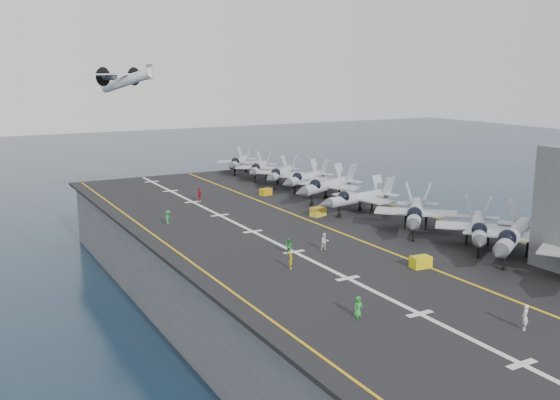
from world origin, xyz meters
TOP-DOWN VIEW (x-y plane):
  - ground at (0.00, 0.00)m, footprint 500.00×500.00m
  - hull at (0.00, 0.00)m, footprint 36.00×90.00m
  - flight_deck at (0.00, 0.00)m, footprint 38.00×92.00m
  - foul_line at (3.00, 0.00)m, footprint 0.35×90.00m
  - landing_centerline at (-6.00, 0.00)m, footprint 0.50×90.00m
  - deck_edge_port at (-17.00, 0.00)m, footprint 0.25×90.00m
  - deck_edge_stbd at (18.50, 0.00)m, footprint 0.25×90.00m
  - fighter_jet_1 at (12.45, -23.06)m, footprint 17.90×16.17m
  - fighter_jet_2 at (12.49, -18.31)m, footprint 16.35×16.33m
  - fighter_jet_3 at (11.02, -9.73)m, footprint 17.28×17.45m
  - fighter_jet_4 at (11.09, 1.81)m, footprint 14.83×11.25m
  - fighter_jet_5 at (11.88, 10.96)m, footprint 17.18×14.76m
  - fighter_jet_6 at (13.28, 19.34)m, footprint 16.06×14.49m
  - fighter_jet_7 at (12.19, 25.63)m, footprint 15.56×15.35m
  - fighter_jet_8 at (11.75, 32.98)m, footprint 14.85×15.48m
  - tow_cart_a at (2.22, -20.74)m, footprint 2.05×1.45m
  - tow_cart_b at (5.40, 3.21)m, footprint 2.30×1.84m
  - tow_cart_c at (5.94, 19.39)m, footprint 2.01×1.58m
  - crew_0 at (-10.67, -28.07)m, footprint 1.10×0.81m
  - crew_1 at (-9.18, -14.82)m, footprint 1.08×1.24m
  - crew_2 at (-6.90, -10.41)m, footprint 1.01×1.18m
  - crew_3 at (-13.71, 8.60)m, footprint 1.21×1.28m
  - crew_4 at (-4.83, 20.25)m, footprint 1.42×1.42m
  - crew_6 at (-1.19, -36.13)m, footprint 1.35×1.40m
  - crew_7 at (-2.74, -11.02)m, footprint 1.19×0.82m
  - transport_plane at (-6.16, 52.00)m, footprint 23.40×21.12m
  - fighter_jet_9 at (11.75, 41.48)m, footprint 14.85×15.48m

SIDE VIEW (x-z plane):
  - ground at x=0.00m, z-range 0.00..0.00m
  - hull at x=0.00m, z-range 0.00..10.00m
  - flight_deck at x=0.00m, z-range 10.00..10.40m
  - foul_line at x=3.00m, z-range 10.41..10.43m
  - landing_centerline at x=-6.00m, z-range 10.41..10.43m
  - deck_edge_port at x=-17.00m, z-range 10.41..10.43m
  - deck_edge_stbd at x=18.50m, z-range 10.41..10.43m
  - tow_cart_c at x=5.94m, z-range 10.40..11.46m
  - tow_cart_a at x=2.22m, z-range 10.40..11.56m
  - tow_cart_b at x=5.40m, z-range 10.40..11.60m
  - crew_2 at x=-6.90m, z-range 10.40..12.05m
  - crew_0 at x=-10.67m, z-range 10.40..12.09m
  - crew_1 at x=-9.18m, z-range 10.40..12.13m
  - crew_3 at x=-13.71m, z-range 10.40..12.17m
  - crew_7 at x=-2.74m, z-range 10.40..12.33m
  - crew_6 at x=-1.19m, z-range 10.40..12.35m
  - crew_4 at x=-4.83m, z-range 10.40..12.41m
  - fighter_jet_8 at x=11.75m, z-range 10.40..14.89m
  - fighter_jet_9 at x=11.75m, z-range 10.40..14.89m
  - fighter_jet_7 at x=12.19m, z-range 10.40..14.96m
  - fighter_jet_6 at x=13.28m, z-range 10.40..15.05m
  - fighter_jet_4 at x=11.09m, z-range 10.40..15.06m
  - fighter_jet_2 at x=12.49m, z-range 10.40..15.21m
  - fighter_jet_5 at x=11.88m, z-range 10.40..15.43m
  - fighter_jet_3 at x=11.02m, z-range 10.40..15.52m
  - fighter_jet_1 at x=12.45m, z-range 10.40..15.58m
  - transport_plane at x=-6.16m, z-range 25.54..30.13m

